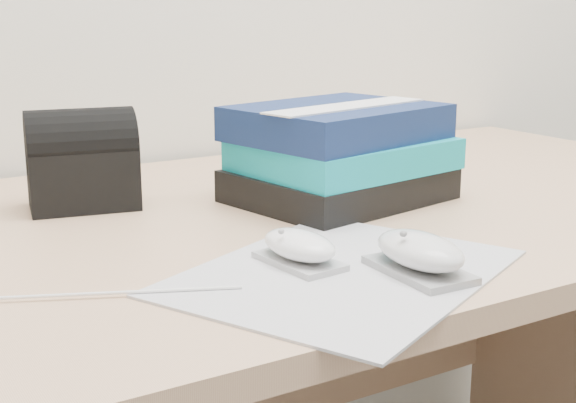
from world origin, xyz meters
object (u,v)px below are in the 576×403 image
desk (254,356)px  book_stack (340,154)px  mouse_rear (299,248)px  mouse_front (420,254)px  pouch (82,160)px

desk → book_stack: (0.11, -0.06, 0.30)m
mouse_rear → mouse_front: bearing=-45.5°
book_stack → desk: bearing=151.8°
desk → mouse_rear: bearing=-109.3°
mouse_rear → pouch: 0.39m
desk → mouse_front: mouse_front is taller
mouse_rear → book_stack: 0.31m
desk → book_stack: size_ratio=5.19×
mouse_rear → pouch: (-0.11, 0.37, 0.04)m
desk → book_stack: 0.32m
mouse_rear → book_stack: book_stack is taller
mouse_front → book_stack: (0.12, 0.31, 0.04)m
book_stack → pouch: (-0.32, 0.15, -0.00)m
mouse_rear → book_stack: bearing=47.1°
desk → pouch: bearing=157.4°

